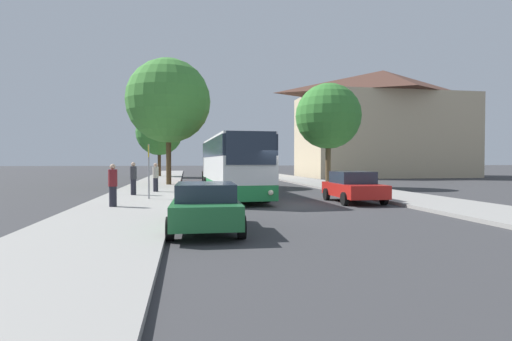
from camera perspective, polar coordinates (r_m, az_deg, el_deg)
The scene contains 15 objects.
ground_plane at distance 18.39m, azimuth 4.21°, elevation -4.99°, with size 300.00×300.00×0.00m, color #38383A.
sidewalk_left at distance 18.00m, azimuth -18.02°, elevation -4.95°, with size 4.00×120.00×0.15m, color gray.
sidewalk_right at distance 21.20m, azimuth 22.93°, elevation -4.04°, with size 4.00×120.00×0.15m, color gray.
building_right_background at distance 53.88m, azimuth 17.67°, elevation 6.39°, with size 20.42×10.98×13.59m.
bus_front at distance 22.72m, azimuth -3.45°, elevation 0.74°, with size 3.00×11.54×3.34m.
bus_middle at distance 36.71m, azimuth -5.43°, elevation 1.01°, with size 2.99×12.18×3.37m.
parked_car_left_curb at distance 11.65m, azimuth -7.23°, elevation -5.03°, with size 2.14×4.17×1.41m.
parked_car_right_near at distance 20.18m, azimuth 13.72°, elevation -2.23°, with size 2.17×4.09×1.52m.
bus_stop_sign at distance 20.54m, azimuth -15.07°, elevation 0.76°, with size 0.08×0.45×2.72m.
pedestrian_waiting_near at distance 25.25m, azimuth -14.15°, elevation -0.93°, with size 0.36×0.36×1.76m.
pedestrian_waiting_far at distance 17.51m, azimuth -19.77°, elevation -1.97°, with size 0.36×0.36×1.77m.
pedestrian_walking_back at distance 23.12m, azimuth -17.12°, elevation -1.08°, with size 0.36×0.36×1.82m.
tree_left_near at distance 33.03m, azimuth -12.41°, elevation 9.68°, with size 6.69×6.69×10.03m.
tree_left_far at distance 50.83m, azimuth -13.67°, elevation 5.33°, with size 5.68×5.68×8.26m.
tree_right_near at distance 30.85m, azimuth 10.29°, elevation 7.62°, with size 4.93×4.93×7.73m.
Camera 1 is at (-4.49, -17.72, 2.05)m, focal length 28.00 mm.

